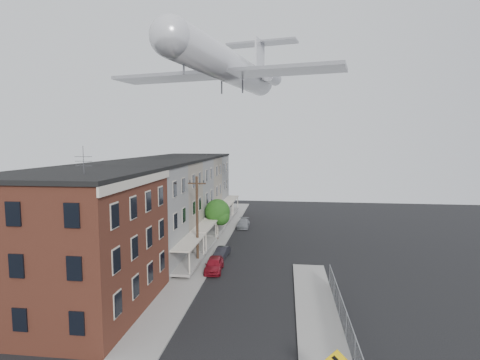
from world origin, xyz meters
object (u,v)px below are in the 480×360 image
object	(u,v)px
car_mid	(222,252)
car_far	(243,223)
utility_pole	(197,219)
street_tree	(218,213)
car_near	(214,265)
airplane	(231,68)

from	to	relation	value
car_mid	car_far	distance (m)	14.20
car_far	utility_pole	bearing A→B (deg)	-100.64
utility_pole	street_tree	size ratio (longest dim) A/B	1.73
utility_pole	car_near	bearing A→B (deg)	-40.09
car_mid	airplane	size ratio (longest dim) A/B	0.11
car_mid	car_far	size ratio (longest dim) A/B	0.80
utility_pole	airplane	xyz separation A→B (m)	(2.46, 6.57, 16.01)
car_near	car_far	bearing A→B (deg)	84.48
car_near	airplane	distance (m)	21.64
car_far	airplane	distance (m)	22.64
street_tree	airplane	world-z (taller)	airplane
street_tree	car_mid	size ratio (longest dim) A/B	1.58
car_near	airplane	xyz separation A→B (m)	(0.46, 8.25, 20.00)
airplane	street_tree	bearing A→B (deg)	122.46
car_near	airplane	bearing A→B (deg)	83.46
car_near	car_mid	distance (m)	4.50
car_mid	airplane	xyz separation A→B (m)	(0.46, 3.75, 20.14)
street_tree	car_mid	xyz separation A→B (m)	(1.67, -7.11, -2.91)
street_tree	car_near	bearing A→B (deg)	-81.80
utility_pole	car_far	xyz separation A→B (m)	(2.72, 17.00, -4.08)
car_near	car_far	xyz separation A→B (m)	(0.72, 18.68, -0.09)
car_near	car_mid	world-z (taller)	car_near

